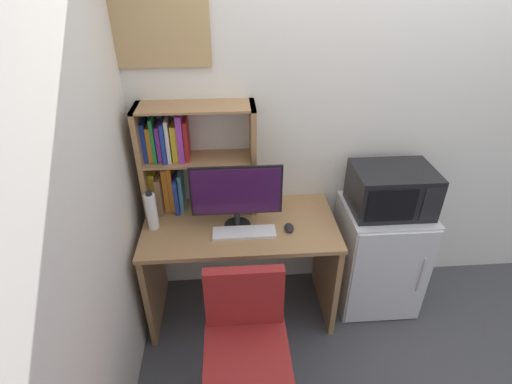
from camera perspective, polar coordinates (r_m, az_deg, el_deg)
name	(u,v)px	position (r m, az deg, el deg)	size (l,w,h in m)	color
wall_back	(437,120)	(2.89, 24.97, 9.52)	(6.40, 0.04, 2.60)	silver
wall_left	(7,351)	(1.36, -32.65, -19.02)	(0.04, 4.40, 2.60)	silver
desk	(241,252)	(2.65, -2.24, -8.78)	(1.23, 0.64, 0.77)	#997047
hutch_bookshelf	(181,158)	(2.51, -10.89, 4.94)	(0.72, 0.24, 0.72)	#997047
monitor	(237,194)	(2.34, -2.87, -0.26)	(0.55, 0.17, 0.42)	black
keyboard	(244,233)	(2.40, -1.72, -5.96)	(0.39, 0.12, 0.02)	silver
computer_mouse	(289,228)	(2.44, 4.87, -5.22)	(0.06, 0.09, 0.03)	black
water_bottle	(152,211)	(2.48, -15.03, -2.70)	(0.07, 0.07, 0.26)	silver
mini_fridge	(378,255)	(2.95, 17.41, -8.85)	(0.55, 0.52, 0.80)	silver
microwave	(392,190)	(2.65, 19.24, 0.31)	(0.51, 0.38, 0.29)	black
desk_chair	(246,357)	(2.27, -1.40, -22.98)	(0.51, 0.51, 0.89)	black
wall_corkboard	(148,17)	(2.38, -15.47, 23.46)	(0.66, 0.02, 0.54)	tan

